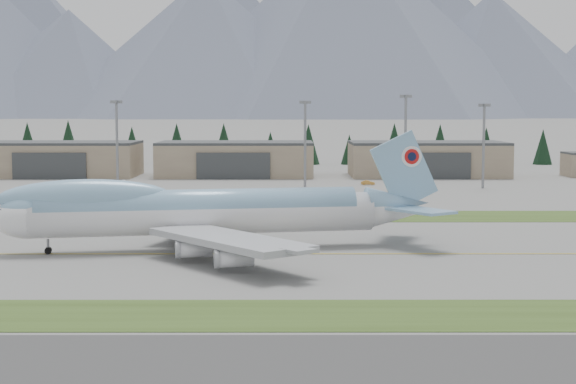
{
  "coord_description": "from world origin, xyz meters",
  "views": [
    {
      "loc": [
        1.0,
        -126.0,
        20.86
      ],
      "look_at": [
        1.18,
        10.98,
        8.0
      ],
      "focal_mm": 55.0,
      "sensor_mm": 36.0,
      "label": 1
    }
  ],
  "objects_px": {
    "hangar_center": "(236,159)",
    "service_vehicle_b": "(368,185)",
    "hangar_left": "(60,159)",
    "boeing_747_freighter": "(200,211)",
    "service_vehicle_c": "(449,178)",
    "hangar_right": "(427,159)",
    "service_vehicle_a": "(124,184)"
  },
  "relations": [
    {
      "from": "boeing_747_freighter",
      "to": "service_vehicle_b",
      "type": "height_order",
      "value": "boeing_747_freighter"
    },
    {
      "from": "boeing_747_freighter",
      "to": "service_vehicle_b",
      "type": "distance_m",
      "value": 118.42
    },
    {
      "from": "boeing_747_freighter",
      "to": "hangar_left",
      "type": "relative_size",
      "value": 1.41
    },
    {
      "from": "hangar_left",
      "to": "hangar_right",
      "type": "relative_size",
      "value": 1.0
    },
    {
      "from": "boeing_747_freighter",
      "to": "hangar_left",
      "type": "distance_m",
      "value": 156.89
    },
    {
      "from": "hangar_left",
      "to": "service_vehicle_b",
      "type": "relative_size",
      "value": 12.37
    },
    {
      "from": "hangar_left",
      "to": "hangar_right",
      "type": "distance_m",
      "value": 115.0
    },
    {
      "from": "hangar_right",
      "to": "service_vehicle_a",
      "type": "bearing_deg",
      "value": -162.01
    },
    {
      "from": "hangar_left",
      "to": "hangar_center",
      "type": "height_order",
      "value": "same"
    },
    {
      "from": "hangar_right",
      "to": "service_vehicle_c",
      "type": "height_order",
      "value": "hangar_right"
    },
    {
      "from": "service_vehicle_a",
      "to": "hangar_left",
      "type": "bearing_deg",
      "value": 113.7
    },
    {
      "from": "hangar_center",
      "to": "service_vehicle_a",
      "type": "bearing_deg",
      "value": -135.64
    },
    {
      "from": "hangar_left",
      "to": "hangar_center",
      "type": "distance_m",
      "value": 55.0
    },
    {
      "from": "boeing_747_freighter",
      "to": "hangar_left",
      "type": "bearing_deg",
      "value": 101.49
    },
    {
      "from": "hangar_center",
      "to": "service_vehicle_b",
      "type": "bearing_deg",
      "value": -40.53
    },
    {
      "from": "hangar_center",
      "to": "service_vehicle_b",
      "type": "xyz_separation_m",
      "value": [
        38.47,
        -32.88,
        -5.39
      ]
    },
    {
      "from": "boeing_747_freighter",
      "to": "hangar_center",
      "type": "distance_m",
      "value": 145.78
    },
    {
      "from": "hangar_center",
      "to": "service_vehicle_a",
      "type": "height_order",
      "value": "hangar_center"
    },
    {
      "from": "service_vehicle_a",
      "to": "service_vehicle_b",
      "type": "height_order",
      "value": "service_vehicle_b"
    },
    {
      "from": "service_vehicle_b",
      "to": "boeing_747_freighter",
      "type": "bearing_deg",
      "value": 165.95
    },
    {
      "from": "hangar_left",
      "to": "service_vehicle_c",
      "type": "relative_size",
      "value": 13.0
    },
    {
      "from": "boeing_747_freighter",
      "to": "service_vehicle_a",
      "type": "xyz_separation_m",
      "value": [
        -32.93,
        116.56,
        -5.84
      ]
    },
    {
      "from": "boeing_747_freighter",
      "to": "service_vehicle_c",
      "type": "xyz_separation_m",
      "value": [
        61.99,
        135.85,
        -5.84
      ]
    },
    {
      "from": "hangar_left",
      "to": "service_vehicle_b",
      "type": "distance_m",
      "value": 99.23
    },
    {
      "from": "hangar_center",
      "to": "hangar_right",
      "type": "xyz_separation_m",
      "value": [
        60.0,
        0.0,
        0.0
      ]
    },
    {
      "from": "boeing_747_freighter",
      "to": "hangar_center",
      "type": "relative_size",
      "value": 1.41
    },
    {
      "from": "hangar_left",
      "to": "service_vehicle_a",
      "type": "relative_size",
      "value": 13.39
    },
    {
      "from": "boeing_747_freighter",
      "to": "hangar_center",
      "type": "xyz_separation_m",
      "value": [
        -3.09,
        145.74,
        -0.45
      ]
    },
    {
      "from": "service_vehicle_a",
      "to": "boeing_747_freighter",
      "type": "bearing_deg",
      "value": -91.29
    },
    {
      "from": "hangar_center",
      "to": "hangar_left",
      "type": "bearing_deg",
      "value": 180.0
    },
    {
      "from": "hangar_right",
      "to": "service_vehicle_c",
      "type": "distance_m",
      "value": 12.36
    },
    {
      "from": "hangar_left",
      "to": "service_vehicle_a",
      "type": "distance_m",
      "value": 38.9
    }
  ]
}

